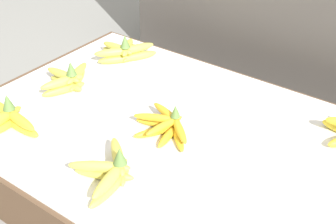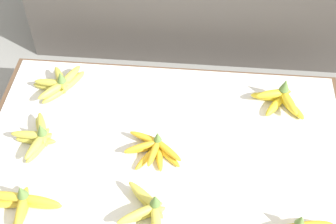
{
  "view_description": "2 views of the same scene",
  "coord_description": "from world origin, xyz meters",
  "px_view_note": "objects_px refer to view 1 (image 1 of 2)",
  "views": [
    {
      "loc": [
        0.6,
        -0.88,
        0.95
      ],
      "look_at": [
        -0.09,
        0.07,
        0.17
      ],
      "focal_mm": 50.0,
      "sensor_mm": 36.0,
      "label": 1
    },
    {
      "loc": [
        0.1,
        -0.97,
        1.48
      ],
      "look_at": [
        0.01,
        0.05,
        0.31
      ],
      "focal_mm": 50.0,
      "sensor_mm": 36.0,
      "label": 2
    }
  ],
  "objects_px": {
    "banana_bunch_back_left": "(125,52)",
    "banana_bunch_front_midleft": "(111,170)",
    "banana_bunch_middle_left": "(68,79)",
    "banana_bunch_middle_midleft": "(167,125)",
    "banana_bunch_front_left": "(7,119)"
  },
  "relations": [
    {
      "from": "banana_bunch_middle_left",
      "to": "banana_bunch_middle_midleft",
      "type": "bearing_deg",
      "value": -1.17
    },
    {
      "from": "banana_bunch_back_left",
      "to": "banana_bunch_front_midleft",
      "type": "bearing_deg",
      "value": -52.05
    },
    {
      "from": "banana_bunch_front_left",
      "to": "banana_bunch_front_midleft",
      "type": "distance_m",
      "value": 0.39
    },
    {
      "from": "banana_bunch_front_left",
      "to": "banana_bunch_middle_left",
      "type": "relative_size",
      "value": 1.11
    },
    {
      "from": "banana_bunch_front_midleft",
      "to": "banana_bunch_middle_left",
      "type": "xyz_separation_m",
      "value": [
        -0.42,
        0.25,
        0.0
      ]
    },
    {
      "from": "banana_bunch_middle_midleft",
      "to": "banana_bunch_back_left",
      "type": "distance_m",
      "value": 0.48
    },
    {
      "from": "banana_bunch_middle_midleft",
      "to": "banana_bunch_back_left",
      "type": "height_order",
      "value": "banana_bunch_back_left"
    },
    {
      "from": "banana_bunch_front_midleft",
      "to": "banana_bunch_middle_left",
      "type": "height_order",
      "value": "same"
    },
    {
      "from": "banana_bunch_middle_left",
      "to": "banana_bunch_middle_midleft",
      "type": "height_order",
      "value": "banana_bunch_middle_left"
    },
    {
      "from": "banana_bunch_middle_midleft",
      "to": "banana_bunch_middle_left",
      "type": "bearing_deg",
      "value": 178.83
    },
    {
      "from": "banana_bunch_front_left",
      "to": "banana_bunch_middle_left",
      "type": "bearing_deg",
      "value": 95.68
    },
    {
      "from": "banana_bunch_back_left",
      "to": "banana_bunch_front_left",
      "type": "bearing_deg",
      "value": -88.4
    },
    {
      "from": "banana_bunch_front_left",
      "to": "banana_bunch_middle_left",
      "type": "xyz_separation_m",
      "value": [
        -0.03,
        0.26,
        -0.0
      ]
    },
    {
      "from": "banana_bunch_front_midleft",
      "to": "banana_bunch_middle_left",
      "type": "bearing_deg",
      "value": 148.62
    },
    {
      "from": "banana_bunch_front_left",
      "to": "banana_bunch_middle_midleft",
      "type": "relative_size",
      "value": 1.15
    }
  ]
}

